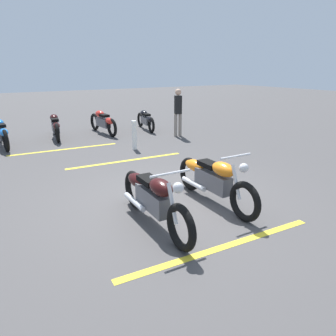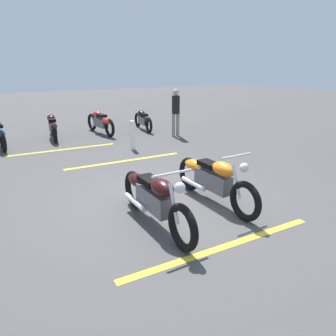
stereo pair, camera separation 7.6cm
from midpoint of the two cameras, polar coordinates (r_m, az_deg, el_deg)
The scene contains 11 objects.
ground_plane at distance 5.81m, azimuth -0.40°, elevation -6.10°, with size 60.00×60.00×0.00m, color #474444.
motorcycle_bright_foreground at distance 5.65m, azimuth 7.82°, elevation -1.92°, with size 2.23×0.62×1.04m.
motorcycle_dark_foreground at distance 4.82m, azimuth -3.22°, elevation -5.40°, with size 2.23×0.62×1.04m.
motorcycle_row_far_left at distance 12.38m, azimuth -4.75°, elevation 8.87°, with size 1.97×0.43×0.74m.
motorcycle_row_left at distance 11.87m, azimuth -12.49°, elevation 8.34°, with size 2.21×0.36×0.83m.
motorcycle_row_center at distance 11.48m, azimuth -20.74°, elevation 7.23°, with size 2.15×0.44×0.81m.
bystander_secondary at distance 11.11m, azimuth 1.23°, elevation 10.62°, with size 0.24×0.28×1.67m.
bollard_post at distance 9.39m, azimuth -6.83°, elevation 6.03°, with size 0.14×0.14×0.87m, color white.
parking_stripe_near at distance 4.50m, azimuth 9.96°, elevation -14.09°, with size 3.20×0.12×0.01m, color yellow.
parking_stripe_mid at distance 8.32m, azimuth -8.19°, elevation 1.32°, with size 3.20×0.12×0.01m, color yellow.
parking_stripe_far at distance 9.92m, azimuth -19.11°, elevation 3.22°, with size 3.20×0.12×0.01m, color yellow.
Camera 2 is at (-4.48, 2.82, 2.38)m, focal length 32.98 mm.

